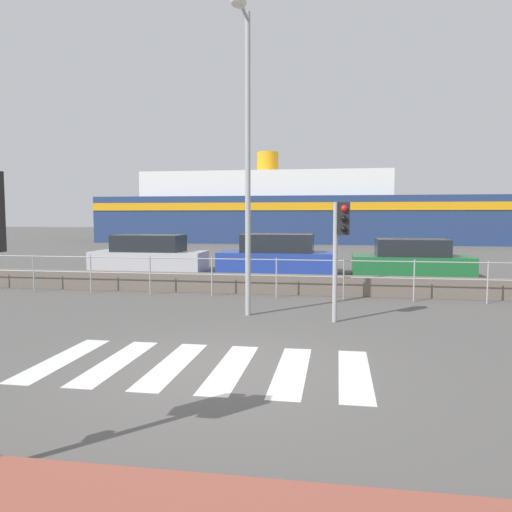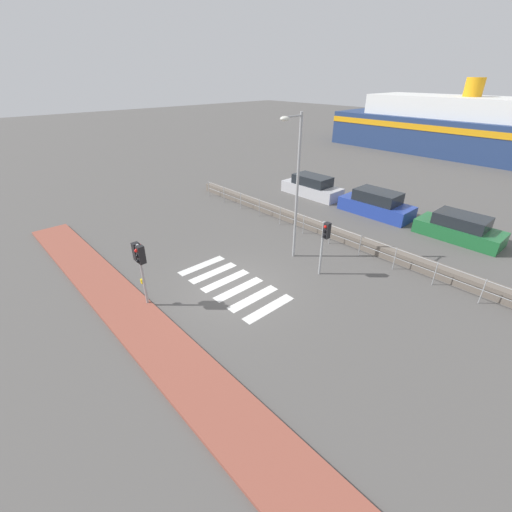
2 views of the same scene
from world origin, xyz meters
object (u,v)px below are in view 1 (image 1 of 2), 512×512
Objects in this scene: parked_car_blue at (278,257)px; parked_car_green at (411,260)px; parked_car_silver at (149,256)px; streetlamp at (246,131)px; traffic_light_far at (341,234)px; ferry_boat at (308,213)px.

parked_car_green is (4.97, 0.00, -0.07)m from parked_car_blue.
parked_car_silver is 10.18m from parked_car_green.
parked_car_blue is at bearing 92.03° from streetlamp.
parked_car_silver reaches higher than parked_car_green.
ferry_boat reaches higher than traffic_light_far.
streetlamp is 31.99m from ferry_boat.
traffic_light_far reaches higher than parked_car_silver.
ferry_boat is at bearing 94.56° from traffic_light_far.
parked_car_silver is at bearing -180.00° from parked_car_blue.
streetlamp is 8.99m from parked_car_blue.
parked_car_green is (4.67, 8.31, -3.48)m from streetlamp.
streetlamp is at bearing -119.35° from parked_car_green.
parked_car_green is at bearing 60.65° from streetlamp.
parked_car_green is (10.18, 0.00, -0.04)m from parked_car_silver.
ferry_boat is 8.50× the size of parked_car_green.
parked_car_silver is (-4.98, -23.64, -1.84)m from ferry_boat.
streetlamp reaches higher than parked_car_green.
traffic_light_far is 32.27m from ferry_boat.
traffic_light_far is 0.07× the size of ferry_boat.
streetlamp reaches higher than parked_car_blue.
parked_car_blue is (-0.30, 8.31, -3.42)m from streetlamp.
traffic_light_far is 3.02m from streetlamp.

